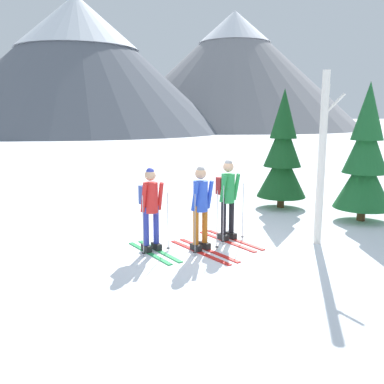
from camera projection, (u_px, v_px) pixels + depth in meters
name	position (u px, v px, depth m)	size (l,w,h in m)	color
ground_plane	(195.00, 245.00, 8.58)	(400.00, 400.00, 0.00)	white
skier_in_red	(150.00, 205.00, 8.04)	(1.03, 1.52, 1.64)	green
skier_in_blue	(201.00, 206.00, 8.08)	(1.19, 1.69, 1.67)	red
skier_in_green	(227.00, 195.00, 8.77)	(1.14, 1.66, 1.71)	red
pine_tree_near	(365.00, 159.00, 10.26)	(1.41, 1.41, 3.40)	#51381E
pine_tree_mid	(283.00, 154.00, 11.75)	(1.38, 1.38, 3.33)	#51381E
birch_tree_tall	(322.00, 157.00, 8.37)	(0.45, 0.65, 3.47)	silver
mountain_ridge_distant	(169.00, 67.00, 66.35)	(67.07, 54.19, 19.85)	slate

